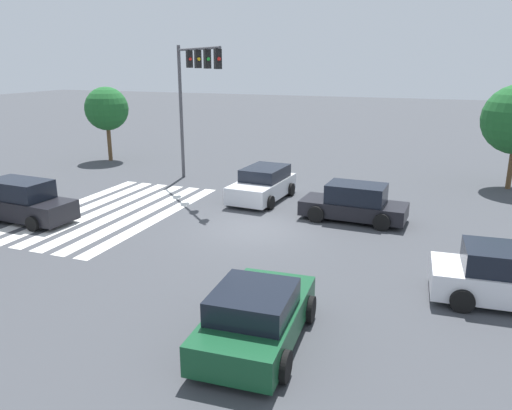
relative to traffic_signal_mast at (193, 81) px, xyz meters
name	(u,v)px	position (x,y,z in m)	size (l,w,h in m)	color
ground_plane	(256,229)	(5.47, 5.47, -5.44)	(150.26, 150.26, 0.00)	#3D3F44
crosswalk_markings	(112,211)	(5.47, -1.32, -5.43)	(10.07, 5.35, 0.01)	silver
traffic_signal_mast	(193,81)	(0.00, 0.00, 0.00)	(4.65, 4.65, 7.19)	#47474C
car_0	(23,202)	(7.83, -3.94, -4.63)	(2.13, 4.53, 1.72)	black
car_1	(263,184)	(1.22, 4.21, -4.70)	(4.32, 2.38, 1.53)	silver
car_2	(354,203)	(2.94, 8.86, -4.71)	(2.14, 4.37, 1.55)	black
car_3	(256,316)	(13.16, 8.38, -4.75)	(4.26, 2.38, 1.46)	#144728
car_4	(510,278)	(8.81, 14.12, -4.70)	(2.31, 4.27, 1.58)	silver
tree_corner_b	(107,109)	(-4.30, -8.60, -2.05)	(2.79, 2.79, 4.80)	brown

